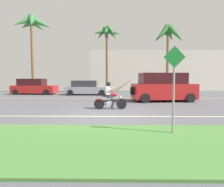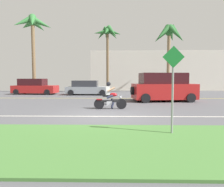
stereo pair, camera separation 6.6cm
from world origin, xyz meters
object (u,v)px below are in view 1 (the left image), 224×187
palm_tree_2 (107,36)px  street_sign (174,81)px  parked_car_1 (87,88)px  palm_tree_1 (169,37)px  motorcyclist (110,98)px  palm_tree_0 (32,27)px  parked_car_0 (34,87)px  suv_nearby (163,88)px

palm_tree_2 → street_sign: palm_tree_2 is taller
parked_car_1 → palm_tree_1: bearing=24.8°
motorcyclist → street_sign: bearing=-68.8°
parked_car_1 → street_sign: (4.56, -14.60, 0.89)m
parked_car_1 → palm_tree_0: 10.24m
street_sign → parked_car_0: bearing=123.6°
parked_car_0 → palm_tree_1: bearing=13.4°
palm_tree_2 → palm_tree_1: bearing=8.0°
street_sign → palm_tree_2: bearing=98.3°
parked_car_1 → palm_tree_1: (9.20, 4.25, 5.88)m
palm_tree_0 → parked_car_0: bearing=-68.0°
parked_car_0 → street_sign: (10.16, -15.31, 0.81)m
palm_tree_2 → street_sign: 18.67m
palm_tree_2 → parked_car_0: bearing=-161.7°
motorcyclist → palm_tree_2: (-0.63, 12.77, 5.86)m
palm_tree_0 → street_sign: size_ratio=3.49×
motorcyclist → palm_tree_0: bearing=125.5°
suv_nearby → palm_tree_2: size_ratio=0.62×
parked_car_0 → palm_tree_1: 16.29m
suv_nearby → palm_tree_2: (-4.38, 8.80, 5.49)m
parked_car_0 → palm_tree_1: size_ratio=0.58×
palm_tree_2 → motorcyclist: bearing=-87.2°
suv_nearby → palm_tree_2: 11.26m
parked_car_0 → palm_tree_0: size_ratio=0.51×
palm_tree_0 → palm_tree_1: size_ratio=1.13×
motorcyclist → palm_tree_0: 17.48m
parked_car_0 → motorcyclist: bearing=-51.4°
motorcyclist → parked_car_1: (-2.59, 9.54, 0.06)m
palm_tree_0 → palm_tree_2: 8.77m
motorcyclist → palm_tree_0: palm_tree_0 is taller
parked_car_0 → palm_tree_1: palm_tree_1 is taller
parked_car_1 → street_sign: 15.32m
palm_tree_0 → palm_tree_2: bearing=-2.0°
motorcyclist → parked_car_1: motorcyclist is taller
suv_nearby → palm_tree_2: bearing=116.5°
parked_car_1 → palm_tree_2: 6.92m
palm_tree_1 → palm_tree_2: bearing=-172.0°
motorcyclist → parked_car_0: bearing=128.6°
suv_nearby → parked_car_0: suv_nearby is taller
parked_car_1 → palm_tree_0: palm_tree_0 is taller
palm_tree_0 → parked_car_1: bearing=-27.6°
palm_tree_1 → street_sign: size_ratio=3.10×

